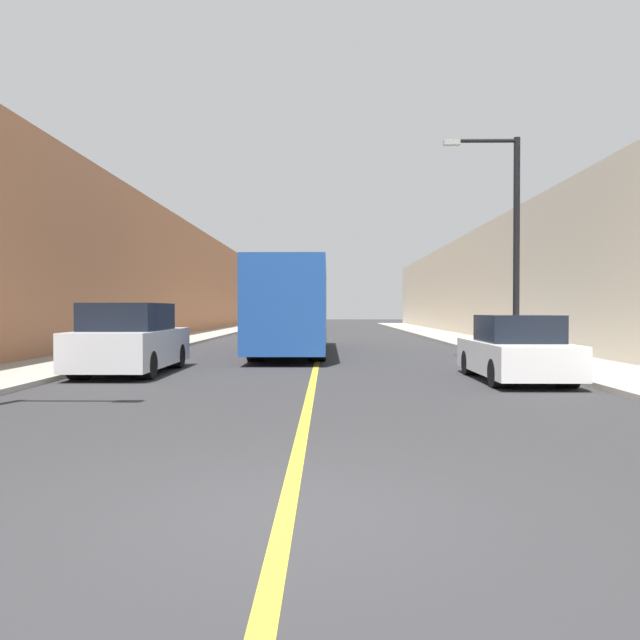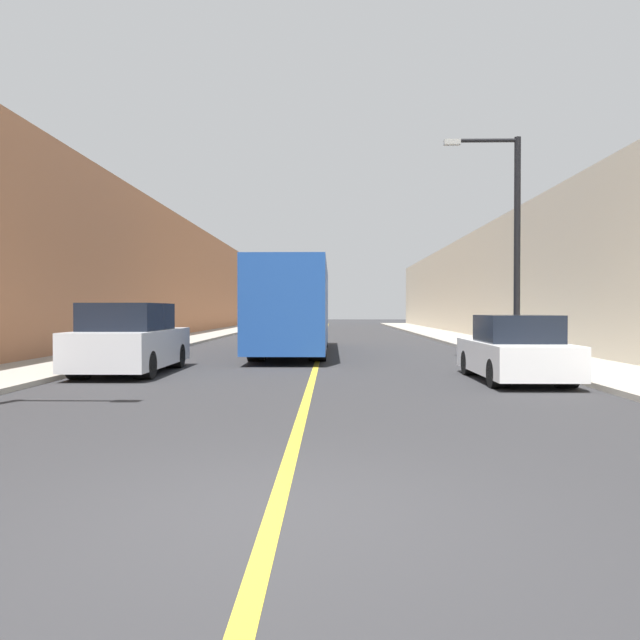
# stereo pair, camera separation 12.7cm
# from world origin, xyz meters

# --- Properties ---
(ground_plane) EXTENTS (200.00, 200.00, 0.00)m
(ground_plane) POSITION_xyz_m (0.00, 0.00, 0.00)
(ground_plane) COLOR #2D2D30
(sidewalk_left) EXTENTS (2.91, 72.00, 0.12)m
(sidewalk_left) POSITION_xyz_m (-7.40, 30.00, 0.06)
(sidewalk_left) COLOR #9E998E
(sidewalk_left) RESTS_ON ground
(sidewalk_right) EXTENTS (2.91, 72.00, 0.12)m
(sidewalk_right) POSITION_xyz_m (7.40, 30.00, 0.06)
(sidewalk_right) COLOR #9E998E
(sidewalk_right) RESTS_ON ground
(building_row_left) EXTENTS (4.00, 72.00, 7.44)m
(building_row_left) POSITION_xyz_m (-10.86, 30.00, 3.72)
(building_row_left) COLOR #B2724C
(building_row_left) RESTS_ON ground
(building_row_right) EXTENTS (4.00, 72.00, 6.31)m
(building_row_right) POSITION_xyz_m (10.86, 30.00, 3.16)
(building_row_right) COLOR beige
(building_row_right) RESTS_ON ground
(road_center_line) EXTENTS (0.16, 72.00, 0.01)m
(road_center_line) POSITION_xyz_m (0.00, 30.00, 0.00)
(road_center_line) COLOR gold
(road_center_line) RESTS_ON ground
(bus) EXTENTS (2.50, 11.81, 3.29)m
(bus) POSITION_xyz_m (-0.97, 18.61, 1.76)
(bus) COLOR #1E4793
(bus) RESTS_ON ground
(parked_suv_left) EXTENTS (1.99, 4.70, 1.82)m
(parked_suv_left) POSITION_xyz_m (-4.77, 11.12, 0.85)
(parked_suv_left) COLOR silver
(parked_suv_left) RESTS_ON ground
(car_right_near) EXTENTS (1.80, 4.22, 1.53)m
(car_right_near) POSITION_xyz_m (4.69, 9.51, 0.69)
(car_right_near) COLOR silver
(car_right_near) RESTS_ON ground
(street_lamp_right) EXTENTS (2.39, 0.24, 6.90)m
(street_lamp_right) POSITION_xyz_m (6.03, 14.65, 4.07)
(street_lamp_right) COLOR black
(street_lamp_right) RESTS_ON sidewalk_right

